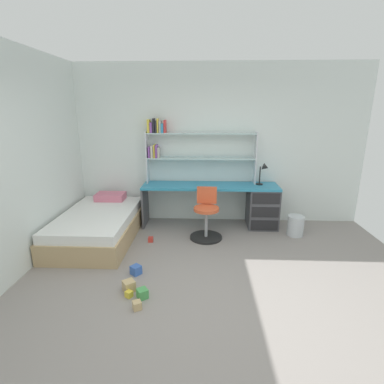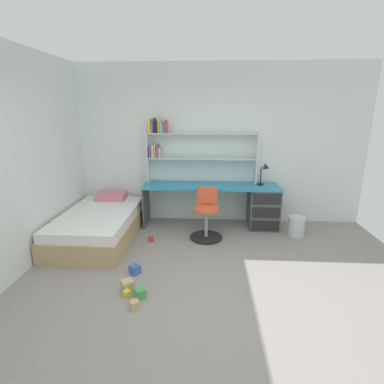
{
  "view_description": "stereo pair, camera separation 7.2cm",
  "coord_description": "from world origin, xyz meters",
  "px_view_note": "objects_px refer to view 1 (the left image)",
  "views": [
    {
      "loc": [
        -0.02,
        -2.73,
        2.01
      ],
      "look_at": [
        -0.2,
        1.49,
        0.81
      ],
      "focal_mm": 27.43,
      "sensor_mm": 36.0,
      "label": 1
    },
    {
      "loc": [
        0.05,
        -2.73,
        2.01
      ],
      "look_at": [
        -0.2,
        1.49,
        0.81
      ],
      "focal_mm": 27.43,
      "sensor_mm": 36.0,
      "label": 2
    }
  ],
  "objects_px": {
    "swivel_chair": "(206,219)",
    "waste_bin": "(296,226)",
    "desk": "(247,203)",
    "toy_block_natural_5": "(137,305)",
    "desk_lamp": "(264,171)",
    "toy_block_natural_4": "(129,286)",
    "bookshelf_hutch": "(184,145)",
    "toy_block_green_3": "(142,293)",
    "toy_block_blue_1": "(136,270)",
    "bed_platform": "(99,225)",
    "toy_block_red_2": "(151,239)",
    "toy_block_yellow_0": "(129,294)"
  },
  "relations": [
    {
      "from": "swivel_chair",
      "to": "waste_bin",
      "type": "distance_m",
      "value": 1.48
    },
    {
      "from": "desk",
      "to": "toy_block_natural_5",
      "type": "height_order",
      "value": "desk"
    },
    {
      "from": "desk_lamp",
      "to": "toy_block_natural_4",
      "type": "height_order",
      "value": "desk_lamp"
    },
    {
      "from": "bookshelf_hutch",
      "to": "waste_bin",
      "type": "bearing_deg",
      "value": -16.13
    },
    {
      "from": "bookshelf_hutch",
      "to": "toy_block_green_3",
      "type": "relative_size",
      "value": 17.82
    },
    {
      "from": "toy_block_blue_1",
      "to": "toy_block_green_3",
      "type": "xyz_separation_m",
      "value": [
        0.18,
        -0.48,
        -0.0
      ]
    },
    {
      "from": "desk_lamp",
      "to": "toy_block_natural_5",
      "type": "distance_m",
      "value": 3.07
    },
    {
      "from": "toy_block_blue_1",
      "to": "toy_block_natural_5",
      "type": "bearing_deg",
      "value": -76.21
    },
    {
      "from": "bookshelf_hutch",
      "to": "toy_block_blue_1",
      "type": "bearing_deg",
      "value": -105.17
    },
    {
      "from": "toy_block_green_3",
      "to": "swivel_chair",
      "type": "bearing_deg",
      "value": 66.51
    },
    {
      "from": "desk_lamp",
      "to": "toy_block_green_3",
      "type": "relative_size",
      "value": 3.59
    },
    {
      "from": "desk_lamp",
      "to": "bed_platform",
      "type": "relative_size",
      "value": 0.21
    },
    {
      "from": "toy_block_green_3",
      "to": "toy_block_natural_4",
      "type": "bearing_deg",
      "value": 145.54
    },
    {
      "from": "toy_block_natural_5",
      "to": "bed_platform",
      "type": "bearing_deg",
      "value": 120.16
    },
    {
      "from": "toy_block_natural_5",
      "to": "desk",
      "type": "bearing_deg",
      "value": 58.51
    },
    {
      "from": "toy_block_natural_4",
      "to": "waste_bin",
      "type": "bearing_deg",
      "value": 35.04
    },
    {
      "from": "toy_block_red_2",
      "to": "toy_block_natural_5",
      "type": "distance_m",
      "value": 1.61
    },
    {
      "from": "toy_block_yellow_0",
      "to": "toy_block_blue_1",
      "type": "bearing_deg",
      "value": 93.4
    },
    {
      "from": "waste_bin",
      "to": "toy_block_natural_4",
      "type": "distance_m",
      "value": 2.87
    },
    {
      "from": "waste_bin",
      "to": "toy_block_green_3",
      "type": "height_order",
      "value": "waste_bin"
    },
    {
      "from": "bookshelf_hutch",
      "to": "toy_block_blue_1",
      "type": "height_order",
      "value": "bookshelf_hutch"
    },
    {
      "from": "toy_block_natural_4",
      "to": "desk_lamp",
      "type": "bearing_deg",
      "value": 47.81
    },
    {
      "from": "toy_block_blue_1",
      "to": "toy_block_natural_5",
      "type": "xyz_separation_m",
      "value": [
        0.16,
        -0.67,
        -0.01
      ]
    },
    {
      "from": "desk",
      "to": "swivel_chair",
      "type": "height_order",
      "value": "swivel_chair"
    },
    {
      "from": "desk_lamp",
      "to": "waste_bin",
      "type": "xyz_separation_m",
      "value": [
        0.49,
        -0.41,
        -0.83
      ]
    },
    {
      "from": "toy_block_yellow_0",
      "to": "toy_block_green_3",
      "type": "distance_m",
      "value": 0.15
    },
    {
      "from": "toy_block_yellow_0",
      "to": "toy_block_natural_5",
      "type": "relative_size",
      "value": 0.81
    },
    {
      "from": "bookshelf_hutch",
      "to": "toy_block_natural_4",
      "type": "distance_m",
      "value": 2.62
    },
    {
      "from": "bed_platform",
      "to": "toy_block_yellow_0",
      "type": "distance_m",
      "value": 1.74
    },
    {
      "from": "desk_lamp",
      "to": "toy_block_natural_5",
      "type": "bearing_deg",
      "value": -125.7
    },
    {
      "from": "toy_block_blue_1",
      "to": "toy_block_green_3",
      "type": "height_order",
      "value": "toy_block_blue_1"
    },
    {
      "from": "bed_platform",
      "to": "swivel_chair",
      "type": "bearing_deg",
      "value": 3.58
    },
    {
      "from": "desk_lamp",
      "to": "swivel_chair",
      "type": "bearing_deg",
      "value": -150.37
    },
    {
      "from": "desk",
      "to": "bookshelf_hutch",
      "type": "xyz_separation_m",
      "value": [
        -1.1,
        0.16,
        0.98
      ]
    },
    {
      "from": "toy_block_yellow_0",
      "to": "desk_lamp",
      "type": "bearing_deg",
      "value": 49.76
    },
    {
      "from": "toy_block_green_3",
      "to": "toy_block_yellow_0",
      "type": "bearing_deg",
      "value": 176.59
    },
    {
      "from": "bookshelf_hutch",
      "to": "toy_block_red_2",
      "type": "xyz_separation_m",
      "value": [
        -0.48,
        -0.89,
        -1.37
      ]
    },
    {
      "from": "desk_lamp",
      "to": "toy_block_natural_4",
      "type": "xyz_separation_m",
      "value": [
        -1.86,
        -2.06,
        -0.94
      ]
    },
    {
      "from": "desk",
      "to": "toy_block_blue_1",
      "type": "distance_m",
      "value": 2.34
    },
    {
      "from": "bed_platform",
      "to": "toy_block_natural_4",
      "type": "relative_size",
      "value": 14.96
    },
    {
      "from": "toy_block_yellow_0",
      "to": "toy_block_green_3",
      "type": "height_order",
      "value": "toy_block_green_3"
    },
    {
      "from": "toy_block_green_3",
      "to": "desk",
      "type": "bearing_deg",
      "value": 56.65
    },
    {
      "from": "desk",
      "to": "swivel_chair",
      "type": "bearing_deg",
      "value": -143.46
    },
    {
      "from": "desk",
      "to": "bookshelf_hutch",
      "type": "height_order",
      "value": "bookshelf_hutch"
    },
    {
      "from": "desk",
      "to": "toy_block_blue_1",
      "type": "relative_size",
      "value": 20.73
    },
    {
      "from": "desk_lamp",
      "to": "toy_block_blue_1",
      "type": "distance_m",
      "value": 2.7
    },
    {
      "from": "toy_block_red_2",
      "to": "swivel_chair",
      "type": "bearing_deg",
      "value": 13.35
    },
    {
      "from": "swivel_chair",
      "to": "toy_block_red_2",
      "type": "height_order",
      "value": "swivel_chair"
    },
    {
      "from": "toy_block_red_2",
      "to": "toy_block_natural_5",
      "type": "xyz_separation_m",
      "value": [
        0.15,
        -1.61,
        0.01
      ]
    },
    {
      "from": "desk",
      "to": "toy_block_natural_5",
      "type": "distance_m",
      "value": 2.77
    }
  ]
}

